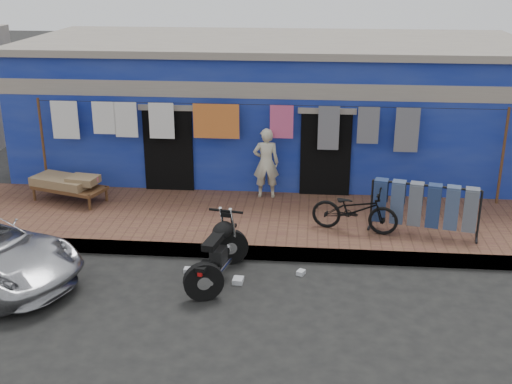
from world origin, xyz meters
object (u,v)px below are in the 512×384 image
at_px(charpoy, 70,188).
at_px(jeans_rack, 424,207).
at_px(motorcycle, 217,251).
at_px(bicycle, 355,205).
at_px(seated_person, 266,163).

bearing_deg(charpoy, jeans_rack, -7.91).
bearing_deg(jeans_rack, motorcycle, -153.15).
distance_m(bicycle, jeans_rack, 1.32).
height_order(seated_person, jeans_rack, seated_person).
height_order(bicycle, jeans_rack, bicycle).
bearing_deg(charpoy, seated_person, 8.76).
relative_size(motorcycle, charpoy, 1.00).
relative_size(motorcycle, jeans_rack, 0.85).
bearing_deg(jeans_rack, charpoy, 172.09).
bearing_deg(bicycle, jeans_rack, -74.38).
bearing_deg(motorcycle, seated_person, 91.93).
xyz_separation_m(bicycle, jeans_rack, (1.31, 0.07, -0.03)).
relative_size(seated_person, charpoy, 0.86).
height_order(charpoy, jeans_rack, jeans_rack).
relative_size(seated_person, jeans_rack, 0.72).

